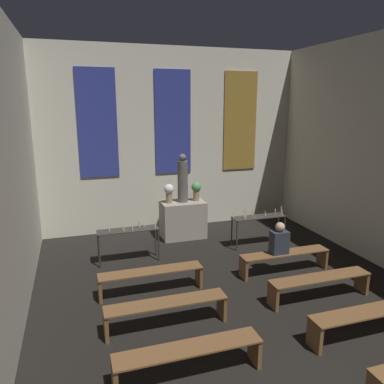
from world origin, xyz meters
TOP-DOWN VIEW (x-y plane):
  - wall_back at (0.00, 9.24)m, footprint 7.51×0.16m
  - altar at (0.00, 8.23)m, footprint 1.16×0.70m
  - statue at (0.00, 8.23)m, footprint 0.27×0.27m
  - flower_vase_left at (-0.38, 8.23)m, footprint 0.26×0.26m
  - flower_vase_right at (0.38, 8.23)m, footprint 0.26×0.26m
  - candle_rack_left at (-1.63, 7.04)m, footprint 1.38×0.37m
  - candle_rack_right at (1.63, 7.05)m, footprint 1.38×0.37m
  - pew_second_left at (-1.44, 3.06)m, footprint 1.97×0.36m
  - pew_second_right at (1.44, 3.06)m, footprint 1.97×0.36m
  - pew_third_left at (-1.44, 4.27)m, footprint 1.97×0.36m
  - pew_third_right at (1.44, 4.27)m, footprint 1.97×0.36m
  - pew_back_left at (-1.44, 5.47)m, footprint 1.97×0.36m
  - pew_back_right at (1.44, 5.47)m, footprint 1.97×0.36m
  - person_seated at (1.29, 5.47)m, footprint 0.36×0.24m

SIDE VIEW (x-z plane):
  - pew_second_left at x=-1.44m, z-range 0.10..0.56m
  - pew_second_right at x=1.44m, z-range 0.10..0.56m
  - pew_third_left at x=-1.44m, z-range 0.10..0.56m
  - pew_third_right at x=1.44m, z-range 0.10..0.56m
  - pew_back_left at x=-1.44m, z-range 0.10..0.56m
  - pew_back_right at x=1.44m, z-range 0.10..0.56m
  - altar at x=0.00m, z-range 0.00..0.98m
  - candle_rack_left at x=-1.63m, z-range 0.18..1.15m
  - candle_rack_right at x=1.63m, z-range 0.18..1.15m
  - person_seated at x=1.29m, z-range 0.41..1.09m
  - flower_vase_left at x=-0.38m, z-range 1.03..1.54m
  - flower_vase_right at x=0.38m, z-range 1.03..1.54m
  - statue at x=0.00m, z-range 0.94..2.22m
  - wall_back at x=0.00m, z-range 0.03..5.06m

